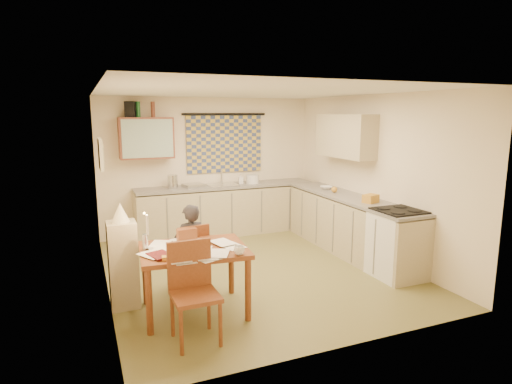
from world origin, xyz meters
name	(u,v)px	position (x,y,z in m)	size (l,w,h in m)	color
floor	(255,270)	(0.00, 0.00, -0.01)	(4.00, 4.50, 0.02)	brown
ceiling	(254,91)	(0.00, 0.00, 2.51)	(4.00, 4.50, 0.02)	white
wall_back	(209,166)	(0.00, 2.26, 1.25)	(4.00, 0.02, 2.50)	#F4E4C4
wall_front	(348,221)	(0.00, -2.26, 1.25)	(4.00, 0.02, 2.50)	#F4E4C4
wall_left	(101,194)	(-2.01, 0.00, 1.25)	(0.02, 4.50, 2.50)	#F4E4C4
wall_right	(373,176)	(2.01, 0.00, 1.25)	(0.02, 4.50, 2.50)	#F4E4C4
window_blind	(225,144)	(0.30, 2.22, 1.65)	(1.45, 0.03, 1.05)	#354579
curtain_rod	(225,114)	(0.30, 2.20, 2.20)	(0.04, 0.04, 1.60)	black
wall_cabinet	(146,138)	(-1.15, 2.08, 1.80)	(0.90, 0.34, 0.70)	brown
wall_cabinet_glass	(148,139)	(-1.15, 1.91, 1.80)	(0.84, 0.02, 0.64)	#99B2A5
upper_cabinet_right	(345,136)	(1.83, 0.55, 1.85)	(0.34, 1.30, 0.70)	tan
framed_print	(100,154)	(-1.97, 0.40, 1.70)	(0.04, 0.50, 0.40)	beige
print_canvas	(103,154)	(-1.95, 0.40, 1.70)	(0.01, 0.42, 0.32)	beige
counter_back	(227,210)	(0.23, 1.95, 0.45)	(3.30, 0.62, 0.92)	tan
counter_right	(349,225)	(1.70, 0.14, 0.45)	(0.62, 2.95, 0.92)	tan
stove	(397,243)	(1.70, -0.97, 0.47)	(0.61, 0.61, 0.94)	white
sink	(223,187)	(0.17, 1.95, 0.88)	(0.55, 0.45, 0.10)	silver
tap	(222,176)	(0.20, 2.13, 1.06)	(0.03, 0.03, 0.28)	silver
dish_rack	(193,185)	(-0.38, 1.95, 0.95)	(0.35, 0.30, 0.06)	silver
kettle	(173,182)	(-0.75, 1.95, 1.04)	(0.18, 0.18, 0.24)	silver
mixing_bowl	(252,179)	(0.75, 1.95, 1.00)	(0.24, 0.24, 0.16)	white
soap_bottle	(241,179)	(0.53, 2.00, 1.01)	(0.09, 0.09, 0.18)	white
bowl	(326,188)	(1.70, 0.87, 0.95)	(0.27, 0.27, 0.05)	white
orange_bag	(371,199)	(1.70, -0.36, 0.98)	(0.22, 0.16, 0.12)	#C48B28
fruit_orange	(334,190)	(1.65, 0.54, 0.97)	(0.10, 0.10, 0.10)	#C48B28
speaker	(130,109)	(-1.39, 2.08, 2.28)	(0.16, 0.20, 0.26)	black
bottle_green	(138,109)	(-1.26, 2.08, 2.28)	(0.07, 0.07, 0.26)	#195926
bottle_brown	(153,109)	(-1.02, 2.08, 2.28)	(0.07, 0.07, 0.26)	brown
dining_table	(194,280)	(-1.12, -0.97, 0.38)	(1.23, 0.98, 0.75)	#652F14
chair_far	(190,270)	(-1.04, -0.39, 0.27)	(0.46, 0.46, 0.89)	#652F14
chair_near	(195,312)	(-1.27, -1.59, 0.30)	(0.45, 0.45, 0.98)	#652F14
person	(191,249)	(-1.03, -0.45, 0.57)	(0.46, 0.35, 1.13)	black
shelf_stand	(123,265)	(-1.84, -0.53, 0.51)	(0.32, 0.30, 1.01)	tan
lampshade	(120,212)	(-1.84, -0.53, 1.12)	(0.20, 0.20, 0.22)	beige
letter_rack	(187,235)	(-1.14, -0.72, 0.83)	(0.22, 0.10, 0.16)	#652F14
mug	(239,250)	(-0.73, -1.37, 0.80)	(0.15, 0.15, 0.09)	white
magazine	(151,257)	(-1.61, -1.15, 0.76)	(0.28, 0.32, 0.03)	maroon
book	(157,253)	(-1.53, -1.03, 0.76)	(0.23, 0.27, 0.02)	#C48B28
orange_box	(168,258)	(-1.46, -1.25, 0.77)	(0.12, 0.08, 0.04)	#C48B28
eyeglasses	(214,254)	(-0.98, -1.28, 0.76)	(0.13, 0.04, 0.02)	black
candle_holder	(145,242)	(-1.63, -0.85, 0.84)	(0.06, 0.06, 0.18)	silver
candle	(147,225)	(-1.60, -0.88, 1.04)	(0.02, 0.02, 0.22)	white
candle_flame	(144,213)	(-1.62, -0.86, 1.16)	(0.02, 0.02, 0.02)	#FFCC66
papers	(191,249)	(-1.17, -1.03, 0.77)	(1.18, 1.01, 0.03)	white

